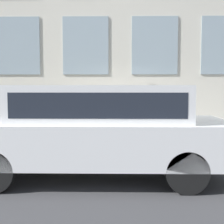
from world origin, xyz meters
TOP-DOWN VIEW (x-y plane):
  - ground_plane at (0.00, 0.00)m, footprint 80.00×80.00m
  - sidewalk at (1.31, 0.00)m, footprint 2.63×60.00m
  - fire_hydrant at (0.38, 0.59)m, footprint 0.31×0.43m
  - person at (0.51, -0.17)m, footprint 0.28×0.18m
  - parked_truck_white_near at (-1.49, 0.46)m, footprint 2.02×4.95m

SIDE VIEW (x-z plane):
  - ground_plane at x=0.00m, z-range 0.00..0.00m
  - sidewalk at x=1.31m, z-range 0.00..0.14m
  - fire_hydrant at x=0.38m, z-range 0.15..0.94m
  - person at x=0.51m, z-range 0.26..1.40m
  - parked_truck_white_near at x=-1.49m, z-range 0.13..1.84m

